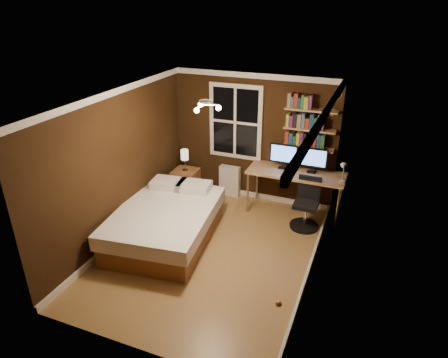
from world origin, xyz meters
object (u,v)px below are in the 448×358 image
at_px(monitor_left, 283,156).
at_px(desk_lamp, 343,172).
at_px(bed, 166,222).
at_px(nightstand, 186,184).
at_px(bedside_lamp, 185,160).
at_px(desk, 296,175).
at_px(monitor_right, 313,161).
at_px(radiator, 230,181).
at_px(office_chair, 306,209).

bearing_deg(monitor_left, desk_lamp, -13.88).
bearing_deg(bed, nightstand, 97.27).
xyz_separation_m(bedside_lamp, monitor_left, (1.90, 0.26, 0.27)).
height_order(bed, desk, desk).
relative_size(nightstand, monitor_left, 1.15).
bearing_deg(bedside_lamp, desk, 4.47).
height_order(desk, monitor_left, monitor_left).
distance_m(monitor_left, monitor_right, 0.54).
bearing_deg(desk, bedside_lamp, -175.53).
bearing_deg(desk_lamp, desk, 167.42).
distance_m(bed, nightstand, 1.54).
bearing_deg(monitor_right, bed, -139.70).
bearing_deg(nightstand, bedside_lamp, 0.00).
distance_m(radiator, office_chair, 1.80).
distance_m(bedside_lamp, monitor_left, 1.94).
bearing_deg(bedside_lamp, bed, -75.79).
distance_m(radiator, monitor_left, 1.35).
height_order(nightstand, radiator, radiator).
height_order(desk_lamp, office_chair, desk_lamp).
xyz_separation_m(desk, monitor_left, (-0.28, 0.09, 0.30)).
relative_size(bedside_lamp, office_chair, 0.47).
xyz_separation_m(bed, office_chair, (2.10, 1.25, 0.04)).
bearing_deg(desk, desk_lamp, -12.58).
height_order(monitor_left, desk_lamp, monitor_left).
height_order(nightstand, desk_lamp, desk_lamp).
distance_m(nightstand, monitor_right, 2.57).
bearing_deg(monitor_right, bedside_lamp, -173.95).
height_order(bed, desk_lamp, desk_lamp).
bearing_deg(monitor_left, desk, -17.68).
distance_m(bed, monitor_right, 2.81).
bearing_deg(nightstand, desk_lamp, -2.60).
bearing_deg(nightstand, office_chair, -7.77).
bearing_deg(monitor_left, monitor_right, 0.00).
distance_m(monitor_left, office_chair, 1.05).
bearing_deg(desk_lamp, nightstand, 179.75).
relative_size(monitor_right, desk_lamp, 1.16).
relative_size(monitor_left, monitor_right, 1.00).
height_order(bedside_lamp, office_chair, bedside_lamp).
xyz_separation_m(radiator, monitor_left, (1.10, -0.15, 0.76)).
distance_m(desk, monitor_right, 0.40).
bearing_deg(radiator, bedside_lamp, -152.99).
xyz_separation_m(bedside_lamp, desk, (2.18, 0.17, -0.03)).
bearing_deg(office_chair, nightstand, 174.92).
relative_size(bedside_lamp, desk, 0.25).
bearing_deg(monitor_right, desk, -161.31).
distance_m(bed, radiator, 1.94).
relative_size(bed, desk_lamp, 5.16).
xyz_separation_m(bedside_lamp, radiator, (0.80, 0.41, -0.49)).
bearing_deg(desk_lamp, bed, -150.64).
bearing_deg(radiator, desk_lamp, -10.79).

